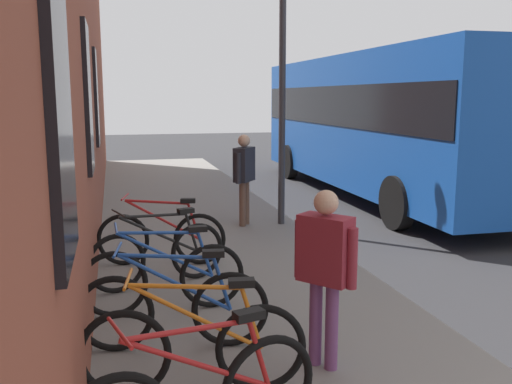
{
  "coord_description": "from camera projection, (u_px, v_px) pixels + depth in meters",
  "views": [
    {
      "loc": [
        -0.91,
        3.23,
        2.43
      ],
      "look_at": [
        4.95,
        1.74,
        1.39
      ],
      "focal_mm": 39.47,
      "sensor_mm": 36.0,
      "label": 1
    }
  ],
  "objects": [
    {
      "name": "ground",
      "position": [
        423.0,
        268.0,
        8.04
      ],
      "size": [
        60.0,
        60.0,
        0.0
      ],
      "primitive_type": "plane",
      "color": "#2D2D30"
    },
    {
      "name": "sidewalk_pavement",
      "position": [
        210.0,
        241.0,
        9.27
      ],
      "size": [
        24.0,
        3.5,
        0.12
      ],
      "primitive_type": "cube",
      "color": "gray",
      "rests_on": "ground"
    },
    {
      "name": "station_facade",
      "position": [
        72.0,
        22.0,
        9.12
      ],
      "size": [
        22.0,
        0.65,
        7.25
      ],
      "color": "brown",
      "rests_on": "ground"
    },
    {
      "name": "bicycle_leaning_wall",
      "position": [
        195.0,
        348.0,
        4.34
      ],
      "size": [
        0.48,
        1.76,
        0.97
      ],
      "color": "black",
      "rests_on": "sidewalk_pavement"
    },
    {
      "name": "bicycle_by_door",
      "position": [
        174.0,
        308.0,
        5.14
      ],
      "size": [
        0.48,
        1.76,
        0.97
      ],
      "color": "black",
      "rests_on": "sidewalk_pavement"
    },
    {
      "name": "bicycle_under_window",
      "position": [
        165.0,
        277.0,
        6.02
      ],
      "size": [
        0.48,
        1.77,
        0.97
      ],
      "color": "black",
      "rests_on": "sidewalk_pavement"
    },
    {
      "name": "bicycle_end_of_row",
      "position": [
        159.0,
        255.0,
        6.89
      ],
      "size": [
        0.66,
        1.71,
        0.97
      ],
      "color": "black",
      "rests_on": "sidewalk_pavement"
    },
    {
      "name": "bicycle_mid_rack",
      "position": [
        162.0,
        237.0,
        7.73
      ],
      "size": [
        0.55,
        1.74,
        0.97
      ],
      "color": "black",
      "rests_on": "sidewalk_pavement"
    },
    {
      "name": "city_bus",
      "position": [
        378.0,
        117.0,
        13.55
      ],
      "size": [
        10.53,
        2.73,
        3.35
      ],
      "color": "#1951B2",
      "rests_on": "ground"
    },
    {
      "name": "pedestrian_near_bus",
      "position": [
        325.0,
        261.0,
        4.71
      ],
      "size": [
        0.48,
        0.45,
        1.55
      ],
      "color": "#723F72",
      "rests_on": "sidewalk_pavement"
    },
    {
      "name": "pedestrian_by_facade",
      "position": [
        244.0,
        170.0,
        10.02
      ],
      "size": [
        0.52,
        0.47,
        1.64
      ],
      "color": "brown",
      "rests_on": "sidewalk_pavement"
    },
    {
      "name": "street_lamp",
      "position": [
        282.0,
        63.0,
        9.83
      ],
      "size": [
        0.28,
        0.28,
        4.82
      ],
      "color": "#333338",
      "rests_on": "sidewalk_pavement"
    }
  ]
}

